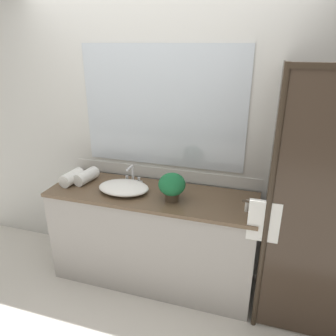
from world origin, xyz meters
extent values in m
plane|color=silver|center=(0.00, 0.00, 0.00)|extent=(8.00, 8.00, 0.00)
cube|color=silver|center=(0.00, 0.34, 1.30)|extent=(4.40, 0.05, 2.60)
cube|color=silver|center=(0.00, 0.32, 0.96)|extent=(1.80, 0.01, 0.11)
cube|color=silver|center=(0.00, 0.31, 1.57)|extent=(1.46, 0.01, 1.05)
cube|color=#9E9993|center=(0.00, 0.01, 0.43)|extent=(1.80, 0.56, 0.87)
cube|color=brown|center=(0.00, 0.00, 0.89)|extent=(1.80, 0.58, 0.03)
cylinder|color=#2D2319|center=(0.95, -0.27, 1.00)|extent=(0.04, 0.04, 2.00)
cube|color=#382B21|center=(0.95, 0.02, 1.00)|extent=(0.01, 0.57, 1.96)
cylinder|color=#2D2319|center=(0.93, -0.26, 1.08)|extent=(0.32, 0.02, 0.02)
cube|color=white|center=(0.93, -0.26, 0.94)|extent=(0.22, 0.04, 0.31)
ellipsoid|color=white|center=(-0.24, -0.04, 0.94)|extent=(0.44, 0.32, 0.08)
cube|color=silver|center=(-0.24, 0.16, 0.91)|extent=(0.17, 0.04, 0.02)
cylinder|color=silver|center=(-0.24, 0.16, 0.99)|extent=(0.02, 0.02, 0.15)
cylinder|color=silver|center=(-0.24, 0.10, 1.07)|extent=(0.02, 0.12, 0.02)
cylinder|color=silver|center=(-0.30, 0.16, 0.94)|extent=(0.02, 0.02, 0.04)
cylinder|color=silver|center=(-0.18, 0.16, 0.94)|extent=(0.02, 0.02, 0.04)
cylinder|color=#473828|center=(0.20, -0.07, 0.93)|extent=(0.11, 0.11, 0.06)
ellipsoid|color=#1A6336|center=(0.20, -0.07, 1.04)|extent=(0.22, 0.22, 0.18)
cylinder|color=silver|center=(0.11, 0.11, 0.94)|extent=(0.02, 0.02, 0.08)
cylinder|color=#9E895B|center=(0.11, 0.11, 0.98)|extent=(0.02, 0.02, 0.01)
cylinder|color=white|center=(0.80, -0.07, 0.94)|extent=(0.03, 0.03, 0.08)
cylinder|color=#B7B2A8|center=(0.80, -0.07, 0.99)|extent=(0.03, 0.03, 0.01)
cylinder|color=white|center=(-0.76, -0.02, 0.96)|extent=(0.14, 0.24, 0.12)
cylinder|color=white|center=(-0.65, 0.05, 0.96)|extent=(0.15, 0.26, 0.11)
camera|label=1|loc=(0.85, -2.28, 2.10)|focal=33.72mm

